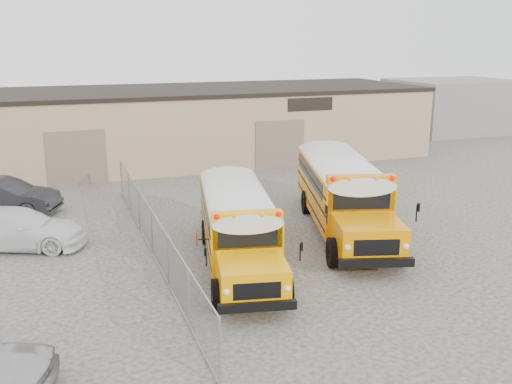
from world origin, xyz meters
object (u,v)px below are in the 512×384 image
object	(u,v)px
tarp_bundle	(385,241)
car_white	(17,229)
school_bus_left	(224,182)
school_bus_right	(318,157)
car_dark	(3,197)

from	to	relation	value
tarp_bundle	car_white	size ratio (longest dim) A/B	0.25
school_bus_left	school_bus_right	world-z (taller)	school_bus_right
school_bus_right	car_white	size ratio (longest dim) A/B	2.05
tarp_bundle	school_bus_right	bearing A→B (deg)	78.47
tarp_bundle	car_white	xyz separation A→B (m)	(-12.64, 5.77, 0.10)
school_bus_left	car_dark	world-z (taller)	school_bus_left
tarp_bundle	car_dark	size ratio (longest dim) A/B	0.26
school_bus_left	tarp_bundle	xyz separation A→B (m)	(3.96, -7.08, -0.89)
school_bus_right	car_dark	distance (m)	15.47
school_bus_right	tarp_bundle	xyz separation A→B (m)	(-1.99, -9.74, -1.10)
school_bus_right	car_white	distance (m)	15.19
school_bus_left	car_dark	xyz separation A→B (m)	(-9.47, 3.60, -0.74)
school_bus_right	school_bus_left	bearing A→B (deg)	-155.91
car_dark	tarp_bundle	bearing A→B (deg)	-106.12
school_bus_left	school_bus_right	bearing A→B (deg)	24.09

